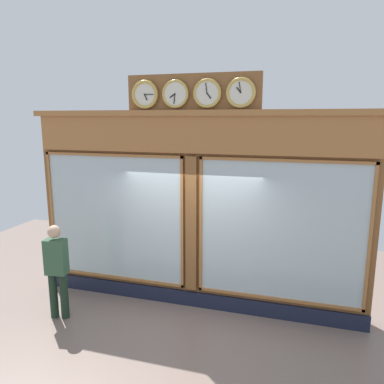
% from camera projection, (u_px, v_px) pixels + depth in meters
% --- Properties ---
extents(shop_facade, '(6.26, 0.42, 4.20)m').
position_uv_depth(shop_facade, '(194.00, 209.00, 6.75)').
color(shop_facade, brown).
rests_on(shop_facade, ground_plane).
extents(pedestrian, '(0.39, 0.27, 1.69)m').
position_uv_depth(pedestrian, '(57.00, 268.00, 6.39)').
color(pedestrian, '#1C2F21').
rests_on(pedestrian, ground_plane).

